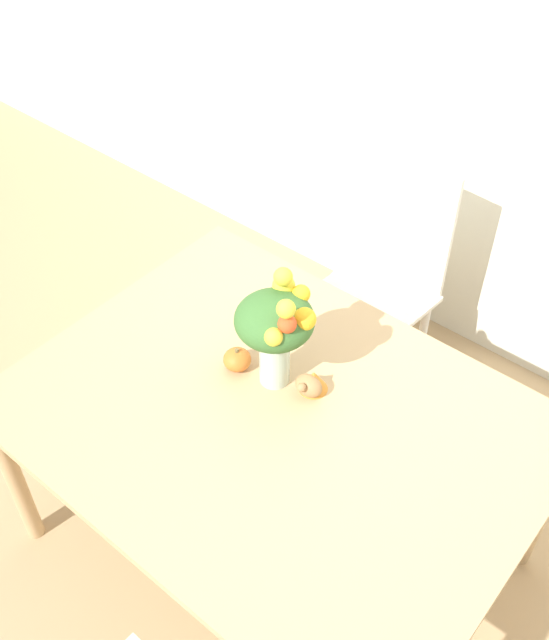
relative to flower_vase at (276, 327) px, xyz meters
The scene contains 7 objects.
ground_plane 0.96m from the flower_vase, 51.60° to the right, with size 12.00×12.00×0.00m, color tan.
wall_back 1.35m from the flower_vase, 85.97° to the left, with size 8.00×0.06×2.70m.
dining_table 0.33m from the flower_vase, 51.60° to the right, with size 1.53×1.16×0.73m.
flower_vase is the anchor object (origin of this frame).
pumpkin 0.23m from the flower_vase, 162.34° to the right, with size 0.09×0.09×0.08m.
turkey_figurine 0.22m from the flower_vase, 15.24° to the left, with size 0.09×0.12×0.07m.
dining_chair_near_window 0.97m from the flower_vase, 99.59° to the left, with size 0.45×0.45×0.99m.
Camera 1 is at (0.89, -1.07, 2.44)m, focal length 42.00 mm.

